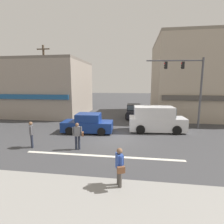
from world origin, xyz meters
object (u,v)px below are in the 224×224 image
object	(u,v)px
utility_pole_near_left	(45,82)
sedan_approaching_near	(134,112)
traffic_light_mast	(190,82)
van_crossing_center	(156,120)
pedestrian_foreground_with_bag	(120,167)
pedestrian_far_side	(78,134)
sedan_crossing_rightbound	(88,124)
pedestrian_mid_crossing	(31,133)

from	to	relation	value
utility_pole_near_left	sedan_approaching_near	distance (m)	10.43
traffic_light_mast	van_crossing_center	xyz separation A→B (m)	(-2.94, -1.42, -3.17)
pedestrian_foreground_with_bag	pedestrian_far_side	bearing A→B (deg)	127.82
sedan_crossing_rightbound	utility_pole_near_left	bearing A→B (deg)	144.60
sedan_crossing_rightbound	sedan_approaching_near	bearing A→B (deg)	62.44
sedan_crossing_rightbound	pedestrian_foreground_with_bag	xyz separation A→B (m)	(3.38, -7.54, 0.24)
pedestrian_foreground_with_bag	pedestrian_mid_crossing	xyz separation A→B (m)	(-5.94, 3.70, -0.00)
sedan_approaching_near	pedestrian_foreground_with_bag	distance (m)	14.51
utility_pole_near_left	pedestrian_foreground_with_bag	bearing A→B (deg)	-51.80
traffic_light_mast	pedestrian_mid_crossing	world-z (taller)	traffic_light_mast
van_crossing_center	sedan_approaching_near	distance (m)	6.15
traffic_light_mast	sedan_crossing_rightbound	bearing A→B (deg)	-163.24
utility_pole_near_left	pedestrian_foreground_with_bag	xyz separation A→B (m)	(9.17, -11.66, -3.17)
sedan_approaching_near	pedestrian_far_side	xyz separation A→B (m)	(-3.19, -10.73, 0.24)
traffic_light_mast	sedan_crossing_rightbound	distance (m)	9.55
pedestrian_foreground_with_bag	pedestrian_far_side	xyz separation A→B (m)	(-2.93, 3.78, 0.00)
traffic_light_mast	van_crossing_center	bearing A→B (deg)	-154.22
pedestrian_foreground_with_bag	sedan_approaching_near	bearing A→B (deg)	88.98
traffic_light_mast	pedestrian_foreground_with_bag	distance (m)	11.79
utility_pole_near_left	pedestrian_mid_crossing	size ratio (longest dim) A/B	4.75
traffic_light_mast	pedestrian_foreground_with_bag	bearing A→B (deg)	-116.97
sedan_approaching_near	pedestrian_mid_crossing	world-z (taller)	pedestrian_mid_crossing
utility_pole_near_left	sedan_crossing_rightbound	bearing A→B (deg)	-35.40
sedan_crossing_rightbound	pedestrian_mid_crossing	world-z (taller)	pedestrian_mid_crossing
utility_pole_near_left	traffic_light_mast	xyz separation A→B (m)	(14.32, -1.55, 0.06)
sedan_approaching_near	pedestrian_mid_crossing	size ratio (longest dim) A/B	2.48
van_crossing_center	pedestrian_foreground_with_bag	size ratio (longest dim) A/B	2.82
sedan_crossing_rightbound	pedestrian_far_side	bearing A→B (deg)	-83.24
sedan_crossing_rightbound	sedan_approaching_near	distance (m)	7.86
traffic_light_mast	sedan_approaching_near	world-z (taller)	traffic_light_mast
van_crossing_center	pedestrian_mid_crossing	bearing A→B (deg)	-148.51
sedan_crossing_rightbound	pedestrian_mid_crossing	bearing A→B (deg)	-123.69
pedestrian_foreground_with_bag	pedestrian_far_side	size ratio (longest dim) A/B	1.00
pedestrian_foreground_with_bag	pedestrian_mid_crossing	distance (m)	7.00
traffic_light_mast	van_crossing_center	size ratio (longest dim) A/B	1.32
sedan_approaching_near	pedestrian_mid_crossing	bearing A→B (deg)	-119.83
utility_pole_near_left	sedan_crossing_rightbound	world-z (taller)	utility_pole_near_left
utility_pole_near_left	sedan_approaching_near	xyz separation A→B (m)	(9.43, 2.85, -3.41)
van_crossing_center	pedestrian_far_side	bearing A→B (deg)	-136.32
utility_pole_near_left	pedestrian_mid_crossing	world-z (taller)	utility_pole_near_left
sedan_crossing_rightbound	pedestrian_far_side	world-z (taller)	pedestrian_far_side
pedestrian_mid_crossing	pedestrian_far_side	size ratio (longest dim) A/B	1.00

